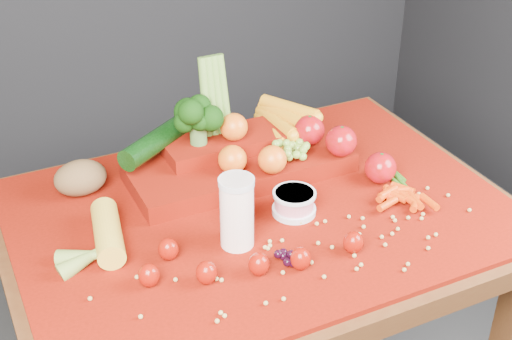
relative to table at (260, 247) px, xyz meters
name	(u,v)px	position (x,y,z in m)	size (l,w,h in m)	color
table	(260,247)	(0.00, 0.00, 0.00)	(1.10, 0.80, 0.75)	#3C1D0D
red_cloth	(260,211)	(0.00, 0.00, 0.10)	(1.05, 0.75, 0.01)	#730D03
milk_glass	(237,210)	(-0.10, -0.09, 0.19)	(0.07, 0.07, 0.16)	white
yogurt_bowl	(294,202)	(0.06, -0.05, 0.13)	(0.10, 0.10, 0.05)	silver
strawberry_scatter	(240,259)	(-0.13, -0.17, 0.13)	(0.44, 0.18, 0.05)	maroon
dark_grape_cluster	(288,256)	(-0.03, -0.19, 0.12)	(0.06, 0.05, 0.03)	black
soybean_scatter	(304,258)	(0.00, -0.20, 0.11)	(0.84, 0.24, 0.01)	tan
corn_ear	(97,248)	(-0.37, -0.01, 0.13)	(0.21, 0.25, 0.06)	gold
potato	(80,178)	(-0.34, 0.23, 0.15)	(0.12, 0.09, 0.08)	brown
baby_carrot_pile	(398,197)	(0.29, -0.11, 0.12)	(0.17, 0.17, 0.03)	#C63407
green_bean_pile	(390,174)	(0.34, -0.01, 0.11)	(0.14, 0.12, 0.01)	#2C5F15
produce_mound	(246,150)	(0.04, 0.16, 0.16)	(0.59, 0.39, 0.27)	#730D03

